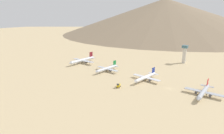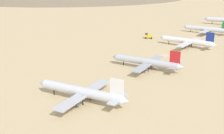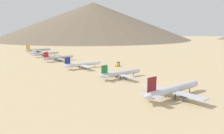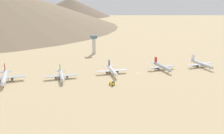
% 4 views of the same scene
% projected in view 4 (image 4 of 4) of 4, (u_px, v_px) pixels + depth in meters
% --- Properties ---
extents(ground_plane, '(1800.00, 1800.00, 0.00)m').
position_uv_depth(ground_plane, '(139.00, 73.00, 263.73)').
color(ground_plane, tan).
extents(parked_jet_0, '(45.65, 37.16, 13.16)m').
position_uv_depth(parked_jet_0, '(4.00, 77.00, 234.82)').
color(parked_jet_0, silver).
rests_on(parked_jet_0, ground).
extents(parked_jet_1, '(37.31, 30.46, 10.77)m').
position_uv_depth(parked_jet_1, '(61.00, 75.00, 243.05)').
color(parked_jet_1, silver).
rests_on(parked_jet_1, ground).
extents(parked_jet_2, '(37.95, 31.06, 10.99)m').
position_uv_depth(parked_jet_2, '(112.00, 70.00, 258.98)').
color(parked_jet_2, white).
rests_on(parked_jet_2, ground).
extents(parked_jet_3, '(37.58, 30.54, 10.83)m').
position_uv_depth(parked_jet_3, '(162.00, 67.00, 273.09)').
color(parked_jet_3, '#B2B7C1').
rests_on(parked_jet_3, ground).
extents(parked_jet_4, '(38.30, 31.07, 11.06)m').
position_uv_depth(parked_jet_4, '(201.00, 64.00, 283.43)').
color(parked_jet_4, silver).
rests_on(parked_jet_4, ground).
extents(service_truck, '(5.63, 3.91, 3.90)m').
position_uv_depth(service_truck, '(112.00, 83.00, 227.15)').
color(service_truck, yellow).
rests_on(service_truck, ground).
extents(control_tower, '(7.20, 7.20, 24.61)m').
position_uv_depth(control_tower, '(94.00, 44.00, 345.28)').
color(control_tower, beige).
rests_on(control_tower, ground).
extents(desert_hill_1, '(296.17, 296.17, 66.25)m').
position_uv_depth(desert_hill_1, '(70.00, 7.00, 950.51)').
color(desert_hill_1, '#7A6854').
rests_on(desert_hill_1, ground).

